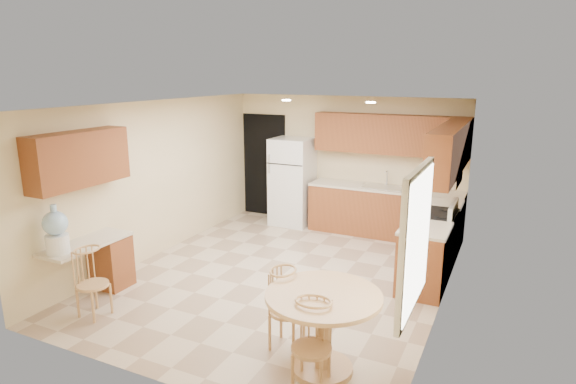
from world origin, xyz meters
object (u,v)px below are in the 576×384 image
at_px(chair_desk, 87,279).
at_px(water_crock, 56,231).
at_px(refrigerator, 292,182).
at_px(chair_table_b, 308,342).
at_px(dining_table, 323,321).
at_px(stove, 431,241).
at_px(chair_table_a, 283,305).

xyz_separation_m(chair_desk, water_crock, (-0.45, 0.01, 0.53)).
height_order(refrigerator, chair_table_b, refrigerator).
bearing_deg(water_crock, dining_table, 3.58).
xyz_separation_m(dining_table, chair_desk, (-2.95, -0.22, -0.03)).
relative_size(stove, chair_table_b, 1.25).
xyz_separation_m(refrigerator, chair_table_b, (2.35, -4.68, -0.32)).
relative_size(stove, chair_desk, 1.28).
distance_m(chair_table_b, chair_desk, 2.95).
xyz_separation_m(refrigerator, chair_desk, (-0.60, -4.53, -0.33)).
distance_m(stove, dining_table, 3.13).
bearing_deg(water_crock, chair_desk, -1.49).
relative_size(dining_table, chair_table_a, 1.29).
distance_m(refrigerator, chair_table_b, 5.25).
height_order(refrigerator, chair_desk, refrigerator).
bearing_deg(stove, chair_table_a, -109.57).
height_order(dining_table, chair_desk, chair_desk).
bearing_deg(chair_table_b, refrigerator, -69.02).
height_order(dining_table, chair_table_b, chair_table_b).
xyz_separation_m(stove, chair_table_a, (-1.04, -2.92, 0.07)).
bearing_deg(dining_table, chair_table_a, 162.15).
bearing_deg(chair_table_a, refrigerator, -156.57).
bearing_deg(chair_table_a, dining_table, 71.67).
bearing_deg(dining_table, stove, 80.35).
relative_size(stove, chair_table_a, 1.23).
bearing_deg(refrigerator, dining_table, -61.38).
relative_size(dining_table, water_crock, 1.85).
height_order(chair_table_a, water_crock, water_crock).
bearing_deg(stove, chair_desk, -136.38).
height_order(chair_table_a, chair_desk, chair_table_a).
xyz_separation_m(refrigerator, chair_table_a, (1.84, -4.14, -0.31)).
height_order(chair_table_b, chair_desk, chair_table_b).
bearing_deg(stove, water_crock, -139.94).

